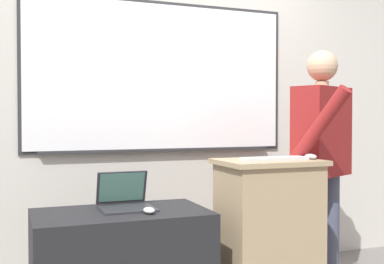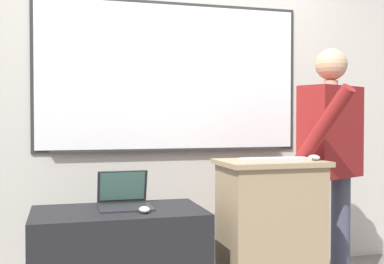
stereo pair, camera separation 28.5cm
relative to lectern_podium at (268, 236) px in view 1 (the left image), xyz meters
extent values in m
cube|color=beige|center=(-0.32, 1.04, 0.94)|extent=(6.40, 0.12, 2.84)
cube|color=#2D2D30|center=(-0.39, 0.97, 1.05)|extent=(2.07, 0.02, 1.16)
cube|color=white|center=(-0.39, 0.97, 1.05)|extent=(2.02, 0.02, 1.11)
cube|color=#2D2D30|center=(-0.39, 0.95, 0.48)|extent=(1.82, 0.04, 0.02)
cube|color=tan|center=(0.00, 0.00, -0.02)|extent=(0.57, 0.41, 0.92)
cube|color=tan|center=(0.00, 0.00, 0.46)|extent=(0.61, 0.45, 0.03)
cylinder|color=#474C60|center=(0.41, 0.13, -0.07)|extent=(0.13, 0.13, 0.81)
cylinder|color=#474C60|center=(0.64, 0.24, -0.07)|extent=(0.13, 0.13, 0.81)
cube|color=maroon|center=(0.52, 0.18, 0.64)|extent=(0.51, 0.39, 0.61)
cylinder|color=tan|center=(0.52, 0.18, 0.96)|extent=(0.09, 0.09, 0.04)
sphere|color=tan|center=(0.52, 0.18, 1.09)|extent=(0.21, 0.21, 0.21)
cylinder|color=maroon|center=(0.29, -0.10, 0.67)|extent=(0.25, 0.42, 0.51)
cylinder|color=maroon|center=(0.75, 0.29, 0.61)|extent=(0.08, 0.08, 0.58)
cube|color=#28282D|center=(-0.86, 0.08, 0.21)|extent=(0.30, 0.24, 0.01)
cube|color=#28282D|center=(-0.86, 0.23, 0.32)|extent=(0.30, 0.07, 0.20)
cube|color=#4C7A6B|center=(-0.86, 0.22, 0.32)|extent=(0.27, 0.06, 0.17)
cube|color=silver|center=(0.01, -0.06, 0.48)|extent=(0.42, 0.12, 0.02)
ellipsoid|color=silver|center=(-0.78, -0.07, 0.22)|extent=(0.06, 0.10, 0.03)
ellipsoid|color=#BCBCC1|center=(0.26, -0.07, 0.49)|extent=(0.06, 0.10, 0.03)
camera|label=1|loc=(-1.49, -2.58, 0.72)|focal=45.00mm
camera|label=2|loc=(-1.22, -2.67, 0.72)|focal=45.00mm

